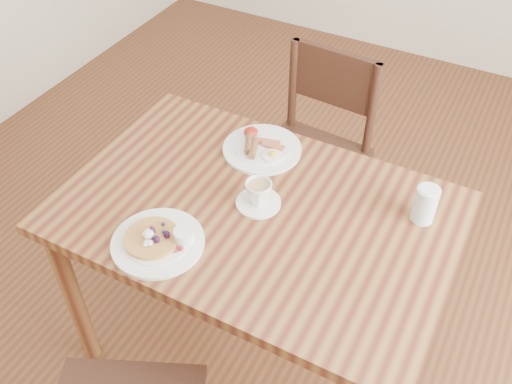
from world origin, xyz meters
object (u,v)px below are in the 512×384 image
breakfast_plate (261,148)px  water_glass (425,204)px  dining_table (256,230)px  pancake_plate (159,240)px  teacup_saucer (258,195)px  chair_far (314,148)px

breakfast_plate → water_glass: water_glass is taller
dining_table → pancake_plate: size_ratio=4.44×
dining_table → water_glass: water_glass is taller
breakfast_plate → teacup_saucer: teacup_saucer is taller
pancake_plate → dining_table: bearing=55.3°
chair_far → breakfast_plate: size_ratio=3.26×
dining_table → chair_far: chair_far is taller
chair_far → pancake_plate: 0.96m
pancake_plate → teacup_saucer: 0.33m
dining_table → pancake_plate: bearing=-124.7°
dining_table → pancake_plate: (-0.18, -0.26, 0.11)m
chair_far → breakfast_plate: (-0.04, -0.40, 0.27)m
pancake_plate → breakfast_plate: 0.52m
chair_far → breakfast_plate: 0.48m
pancake_plate → water_glass: size_ratio=2.27×
breakfast_plate → water_glass: size_ratio=2.27×
dining_table → breakfast_plate: size_ratio=4.44×
chair_far → breakfast_plate: chair_far is taller
chair_far → breakfast_plate: bearing=87.9°
breakfast_plate → teacup_saucer: 0.26m
pancake_plate → breakfast_plate: bearing=83.4°
teacup_saucer → water_glass: water_glass is taller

